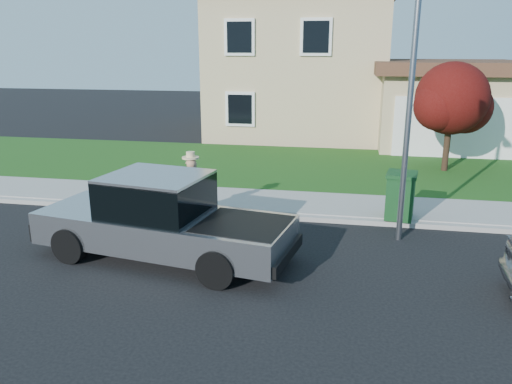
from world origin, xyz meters
TOP-DOWN VIEW (x-y plane):
  - ground at (0.00, 0.00)m, footprint 80.00×80.00m
  - curb at (1.00, 2.90)m, footprint 40.00×0.20m
  - sidewalk at (1.00, 4.00)m, footprint 40.00×2.00m
  - lawn at (1.00, 8.50)m, footprint 40.00×7.00m
  - house at (1.31, 16.38)m, footprint 14.00×11.30m
  - pickup_truck at (-1.10, 0.05)m, footprint 5.55×2.65m
  - woman at (-1.26, 2.50)m, footprint 0.65×0.52m
  - ornamental_tree at (5.86, 8.72)m, footprint 2.66×2.40m
  - trash_bin at (3.83, 3.10)m, footprint 0.82×0.91m
  - street_lamp at (3.74, 1.94)m, footprint 0.27×0.69m

SIDE VIEW (x-z plane):
  - ground at x=0.00m, z-range 0.00..0.00m
  - lawn at x=1.00m, z-range 0.00..0.10m
  - curb at x=1.00m, z-range 0.00..0.12m
  - sidewalk at x=1.00m, z-range 0.00..0.15m
  - trash_bin at x=3.83m, z-range 0.16..1.30m
  - pickup_truck at x=-1.10m, z-range -0.06..1.69m
  - woman at x=-1.26m, z-range -0.05..1.68m
  - ornamental_tree at x=5.86m, z-range 0.61..4.27m
  - street_lamp at x=3.74m, z-range 0.38..5.73m
  - house at x=1.31m, z-range -0.26..6.59m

